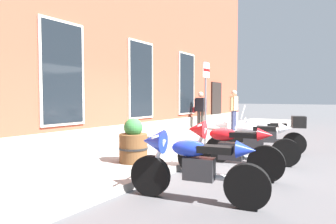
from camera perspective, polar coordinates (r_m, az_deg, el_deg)
ground_plane at (r=6.60m, az=6.12°, el=-10.34°), size 140.00×140.00×0.00m
sidewalk at (r=7.37m, az=-4.09°, el=-8.39°), size 26.63×2.93×0.14m
brick_pub_facade at (r=11.20m, az=-24.27°, el=19.35°), size 20.63×6.42×9.48m
motorcycle_blue_sport at (r=4.14m, az=4.54°, el=-10.31°), size 0.72×2.04×1.03m
motorcycle_red_sport at (r=5.46m, az=11.35°, el=-6.97°), size 0.66×2.00×1.07m
motorcycle_white_sport at (r=6.66m, az=15.75°, el=-5.26°), size 0.82×2.02×1.06m
motorcycle_silver_touring at (r=8.04m, az=20.02°, el=-4.14°), size 0.93×1.96×1.32m
pedestrian_dark_jacket at (r=11.81m, az=6.59°, el=0.61°), size 0.24×0.66×1.63m
pedestrian_tan_coat at (r=12.21m, az=13.23°, el=0.84°), size 0.66×0.23×1.70m
parking_sign at (r=8.38m, az=7.66°, el=4.25°), size 0.36×0.07×2.44m
barrel_planter at (r=6.06m, az=-7.04°, el=-6.37°), size 0.63×0.63×0.94m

